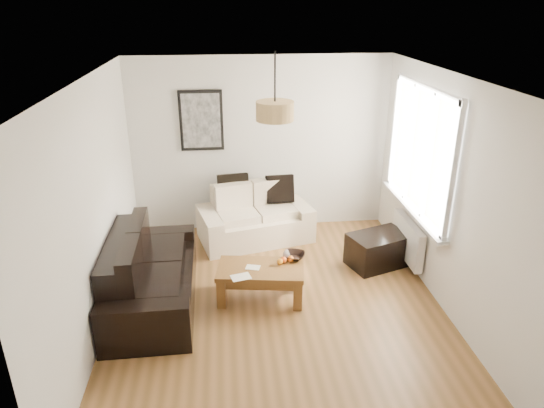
{
  "coord_description": "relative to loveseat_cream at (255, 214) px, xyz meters",
  "views": [
    {
      "loc": [
        -0.55,
        -4.74,
        3.32
      ],
      "look_at": [
        0.0,
        0.6,
        1.05
      ],
      "focal_mm": 32.3,
      "sensor_mm": 36.0,
      "label": 1
    }
  ],
  "objects": [
    {
      "name": "orange_c",
      "position": [
        0.19,
        -1.52,
        0.06
      ],
      "size": [
        0.08,
        0.08,
        0.07
      ],
      "primitive_type": "sphere",
      "rotation": [
        0.0,
        0.0,
        0.04
      ],
      "color": "orange",
      "rests_on": "fruit_bowl"
    },
    {
      "name": "papers",
      "position": [
        -0.28,
        -1.75,
        0.02
      ],
      "size": [
        0.25,
        0.2,
        0.01
      ],
      "primitive_type": "cube",
      "rotation": [
        0.0,
        0.0,
        0.25
      ],
      "color": "silver",
      "rests_on": "coffee_table"
    },
    {
      "name": "poster",
      "position": [
        -0.72,
        0.44,
        1.31
      ],
      "size": [
        0.62,
        0.04,
        0.87
      ],
      "primitive_type": null,
      "color": "black",
      "rests_on": "wall_back"
    },
    {
      "name": "loveseat_cream",
      "position": [
        0.0,
        0.0,
        0.0
      ],
      "size": [
        1.75,
        1.22,
        0.79
      ],
      "primitive_type": null,
      "rotation": [
        0.0,
        0.0,
        0.24
      ],
      "color": "beige",
      "rests_on": "floor"
    },
    {
      "name": "radiator",
      "position": [
        1.95,
        -0.98,
        -0.01
      ],
      "size": [
        0.1,
        0.9,
        0.52
      ],
      "primitive_type": "cube",
      "color": "white",
      "rests_on": "wall_right"
    },
    {
      "name": "coffee_table",
      "position": [
        -0.04,
        -1.56,
        -0.19
      ],
      "size": [
        1.07,
        0.69,
        0.41
      ],
      "primitive_type": null,
      "rotation": [
        0.0,
        0.0,
        -0.15
      ],
      "color": "brown",
      "rests_on": "floor"
    },
    {
      "name": "wall_back",
      "position": [
        0.13,
        0.47,
        0.91
      ],
      "size": [
        3.8,
        0.04,
        2.6
      ],
      "primitive_type": null,
      "color": "silver",
      "rests_on": "floor"
    },
    {
      "name": "fruit_bowl",
      "position": [
        0.38,
        -1.38,
        0.05
      ],
      "size": [
        0.33,
        0.33,
        0.06
      ],
      "primitive_type": "imported",
      "rotation": [
        0.0,
        0.0,
        -0.31
      ],
      "color": "black",
      "rests_on": "coffee_table"
    },
    {
      "name": "wall_front",
      "position": [
        0.13,
        -4.03,
        0.91
      ],
      "size": [
        3.8,
        0.04,
        2.6
      ],
      "primitive_type": null,
      "color": "silver",
      "rests_on": "floor"
    },
    {
      "name": "pendant_shade",
      "position": [
        0.13,
        -1.48,
        1.84
      ],
      "size": [
        0.4,
        0.4,
        0.2
      ],
      "primitive_type": "cylinder",
      "color": "tan",
      "rests_on": "ceiling"
    },
    {
      "name": "wall_right",
      "position": [
        2.03,
        -1.78,
        0.91
      ],
      "size": [
        0.04,
        4.5,
        2.6
      ],
      "primitive_type": null,
      "color": "silver",
      "rests_on": "floor"
    },
    {
      "name": "orange_a",
      "position": [
        0.24,
        -1.48,
        0.06
      ],
      "size": [
        0.08,
        0.08,
        0.07
      ],
      "primitive_type": "sphere",
      "rotation": [
        0.0,
        0.0,
        0.06
      ],
      "color": "#F75314",
      "rests_on": "fruit_bowl"
    },
    {
      "name": "ceiling",
      "position": [
        0.13,
        -1.78,
        2.21
      ],
      "size": [
        3.8,
        4.5,
        0.0
      ],
      "primitive_type": null,
      "color": "white",
      "rests_on": "floor"
    },
    {
      "name": "cushion_left",
      "position": [
        -0.3,
        0.19,
        0.33
      ],
      "size": [
        0.46,
        0.2,
        0.45
      ],
      "primitive_type": "cube",
      "rotation": [
        0.0,
        0.0,
        0.13
      ],
      "color": "black",
      "rests_on": "loveseat_cream"
    },
    {
      "name": "ottoman",
      "position": [
        1.58,
        -0.93,
        -0.17
      ],
      "size": [
        0.89,
        0.73,
        0.44
      ],
      "primitive_type": "cube",
      "rotation": [
        0.0,
        0.0,
        0.34
      ],
      "color": "black",
      "rests_on": "floor"
    },
    {
      "name": "floor",
      "position": [
        0.13,
        -1.78,
        -0.39
      ],
      "size": [
        4.5,
        4.5,
        0.0
      ],
      "primitive_type": "plane",
      "color": "brown",
      "rests_on": "ground"
    },
    {
      "name": "sofa_leather",
      "position": [
        -1.3,
        -1.54,
        0.02
      ],
      "size": [
        0.98,
        1.95,
        0.83
      ],
      "primitive_type": null,
      "rotation": [
        0.0,
        0.0,
        1.59
      ],
      "color": "black",
      "rests_on": "floor"
    },
    {
      "name": "cushion_right",
      "position": [
        0.39,
        0.19,
        0.31
      ],
      "size": [
        0.41,
        0.15,
        0.41
      ],
      "primitive_type": "cube",
      "rotation": [
        0.0,
        0.0,
        0.06
      ],
      "color": "black",
      "rests_on": "loveseat_cream"
    },
    {
      "name": "wall_left",
      "position": [
        -1.77,
        -1.78,
        0.91
      ],
      "size": [
        0.04,
        4.5,
        2.6
      ],
      "primitive_type": null,
      "color": "silver",
      "rests_on": "floor"
    },
    {
      "name": "window_bay",
      "position": [
        1.99,
        -0.98,
        1.21
      ],
      "size": [
        0.14,
        1.9,
        1.6
      ],
      "primitive_type": null,
      "color": "white",
      "rests_on": "wall_right"
    },
    {
      "name": "orange_b",
      "position": [
        0.32,
        -1.46,
        0.06
      ],
      "size": [
        0.09,
        0.09,
        0.08
      ],
      "primitive_type": "sphere",
      "rotation": [
        0.0,
        0.0,
        0.21
      ],
      "color": "orange",
      "rests_on": "fruit_bowl"
    }
  ]
}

